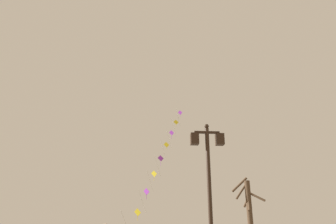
% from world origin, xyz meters
% --- Properties ---
extents(twin_lantern_lamp_post, '(1.18, 0.28, 5.03)m').
position_xyz_m(twin_lantern_lamp_post, '(3.33, 8.94, 3.46)').
color(twin_lantern_lamp_post, black).
rests_on(twin_lantern_lamp_post, ground_plane).
extents(kite_train, '(4.45, 9.53, 11.54)m').
position_xyz_m(kite_train, '(2.24, 20.58, 6.16)').
color(kite_train, brown).
rests_on(kite_train, ground_plane).
extents(bare_tree, '(1.70, 1.61, 4.35)m').
position_xyz_m(bare_tree, '(7.17, 16.79, 2.27)').
color(bare_tree, '#4C3826').
rests_on(bare_tree, ground_plane).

